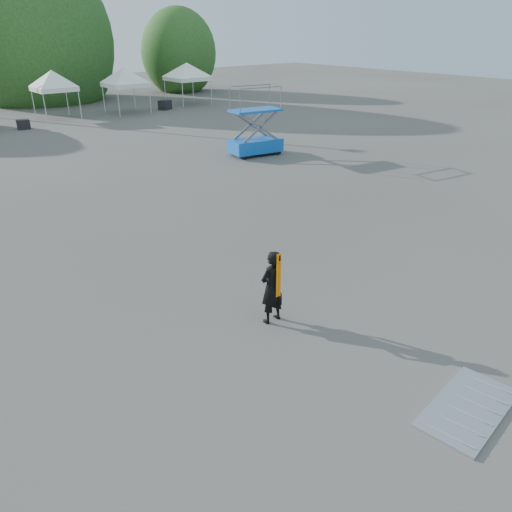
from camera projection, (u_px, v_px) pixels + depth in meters
ground at (214, 300)px, 12.38m from camera, size 120.00×120.00×0.00m
tree_mid_e at (35, 42)px, 42.78m from camera, size 5.12×5.12×7.79m
tree_far_e at (179, 53)px, 49.40m from camera, size 3.84×3.84×5.84m
tent_f at (52, 74)px, 34.69m from camera, size 3.74×3.74×3.88m
tent_g at (124, 71)px, 37.01m from camera, size 3.92×3.92×3.88m
tent_h at (187, 66)px, 41.36m from camera, size 4.26×4.26×3.88m
man at (272, 287)px, 11.15m from camera, size 0.66×0.45×1.75m
scissor_lift at (255, 121)px, 25.37m from camera, size 2.83×1.74×3.43m
barrier_mid at (468, 408)px, 8.85m from camera, size 2.28×1.34×0.07m
crate_mid at (23, 124)px, 32.37m from camera, size 0.88×0.74×0.61m
crate_east at (165, 105)px, 39.81m from camera, size 1.13×1.03×0.72m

